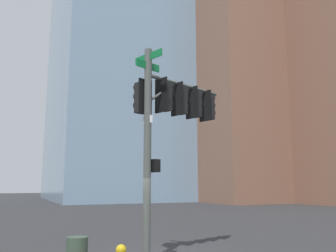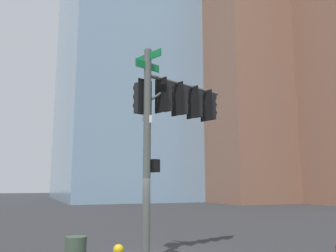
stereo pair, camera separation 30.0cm
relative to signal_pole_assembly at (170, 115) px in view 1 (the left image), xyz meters
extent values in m
cylinder|color=#4C514C|center=(0.41, -0.97, -1.32)|extent=(0.24, 0.24, 6.65)
cylinder|color=#4C514C|center=(-0.21, 0.67, 1.14)|extent=(1.34, 3.33, 0.12)
cylinder|color=#4C514C|center=(0.19, -0.38, 0.69)|extent=(0.44, 1.00, 0.75)
cube|color=#0F6B33|center=(0.41, -0.97, 1.75)|extent=(1.20, 0.48, 0.24)
cube|color=#0F6B33|center=(0.41, -0.97, 1.45)|extent=(0.36, 0.91, 0.24)
cube|color=white|center=(0.41, -0.97, -0.31)|extent=(0.43, 0.19, 0.24)
cube|color=black|center=(0.14, -0.26, 0.58)|extent=(0.44, 0.44, 1.00)
cube|color=black|center=(0.21, -0.43, 0.58)|extent=(0.52, 0.23, 1.16)
sphere|color=red|center=(0.07, -0.07, 0.88)|extent=(0.20, 0.20, 0.20)
cylinder|color=black|center=(0.05, 0.00, 0.97)|extent=(0.23, 0.12, 0.23)
sphere|color=#4C330A|center=(0.07, -0.07, 0.58)|extent=(0.20, 0.20, 0.20)
cylinder|color=black|center=(0.05, 0.00, 0.67)|extent=(0.23, 0.12, 0.23)
sphere|color=#0A3819|center=(0.07, -0.07, 0.28)|extent=(0.20, 0.20, 0.20)
cylinder|color=black|center=(0.05, 0.00, 0.37)|extent=(0.23, 0.12, 0.23)
cube|color=black|center=(-0.13, 0.46, 0.58)|extent=(0.44, 0.44, 1.00)
cube|color=black|center=(-0.06, 0.28, 0.58)|extent=(0.52, 0.23, 1.16)
sphere|color=#470A07|center=(-0.20, 0.65, 0.88)|extent=(0.20, 0.20, 0.20)
cylinder|color=black|center=(-0.22, 0.71, 0.97)|extent=(0.23, 0.12, 0.23)
sphere|color=#4C330A|center=(-0.20, 0.65, 0.58)|extent=(0.20, 0.20, 0.20)
cylinder|color=black|center=(-0.22, 0.71, 0.67)|extent=(0.23, 0.12, 0.23)
sphere|color=green|center=(-0.20, 0.65, 0.28)|extent=(0.20, 0.20, 0.20)
cylinder|color=black|center=(-0.22, 0.71, 0.37)|extent=(0.23, 0.12, 0.23)
cube|color=black|center=(-0.39, 1.17, 0.58)|extent=(0.44, 0.44, 1.00)
cube|color=black|center=(-0.33, 0.99, 0.58)|extent=(0.52, 0.23, 1.16)
sphere|color=red|center=(-0.47, 1.36, 0.88)|extent=(0.20, 0.20, 0.20)
cylinder|color=black|center=(-0.49, 1.43, 0.97)|extent=(0.23, 0.12, 0.23)
sphere|color=#4C330A|center=(-0.47, 1.36, 0.58)|extent=(0.20, 0.20, 0.20)
cylinder|color=black|center=(-0.49, 1.43, 0.67)|extent=(0.23, 0.12, 0.23)
sphere|color=#0A3819|center=(-0.47, 1.36, 0.28)|extent=(0.20, 0.20, 0.20)
cylinder|color=black|center=(-0.49, 1.43, 0.37)|extent=(0.23, 0.12, 0.23)
cube|color=black|center=(-0.66, 1.89, 0.58)|extent=(0.44, 0.44, 1.00)
cube|color=black|center=(-0.60, 1.71, 0.58)|extent=(0.52, 0.23, 1.16)
sphere|color=red|center=(-0.73, 2.08, 0.88)|extent=(0.20, 0.20, 0.20)
cylinder|color=black|center=(-0.76, 2.14, 0.97)|extent=(0.23, 0.12, 0.23)
sphere|color=#4C330A|center=(-0.73, 2.08, 0.58)|extent=(0.20, 0.20, 0.20)
cylinder|color=black|center=(-0.76, 2.14, 0.67)|extent=(0.23, 0.12, 0.23)
sphere|color=#0A3819|center=(-0.73, 2.08, 0.28)|extent=(0.20, 0.20, 0.20)
cylinder|color=black|center=(-0.76, 2.14, 0.37)|extent=(0.23, 0.12, 0.23)
cube|color=black|center=(0.11, -1.08, 0.44)|extent=(0.44, 0.44, 1.00)
cube|color=black|center=(0.29, -1.02, 0.44)|extent=(0.23, 0.52, 1.16)
sphere|color=#470A07|center=(-0.08, -1.16, 0.74)|extent=(0.20, 0.20, 0.20)
cylinder|color=black|center=(-0.14, -1.18, 0.83)|extent=(0.12, 0.23, 0.23)
sphere|color=#F29E0C|center=(-0.08, -1.16, 0.44)|extent=(0.20, 0.20, 0.20)
cylinder|color=black|center=(-0.14, -1.18, 0.53)|extent=(0.12, 0.23, 0.23)
sphere|color=#0A3819|center=(-0.08, -1.16, 0.14)|extent=(0.20, 0.20, 0.20)
cylinder|color=black|center=(-0.14, -1.18, 0.23)|extent=(0.12, 0.23, 0.23)
cube|color=black|center=(0.31, -0.72, -1.76)|extent=(0.43, 0.36, 0.40)
cube|color=#EA5914|center=(0.27, -0.59, -1.76)|extent=(0.24, 0.11, 0.28)
sphere|color=gold|center=(2.00, -2.24, -3.91)|extent=(0.26, 0.26, 0.26)
cube|color=#845B47|center=(-32.22, 26.60, 17.58)|extent=(16.95, 15.64, 44.46)
cube|color=#7A99B2|center=(-47.00, 17.20, 31.07)|extent=(29.68, 32.17, 71.43)
camera|label=1|loc=(10.69, -4.88, -2.34)|focal=38.00mm
camera|label=2|loc=(10.81, -4.61, -2.34)|focal=38.00mm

